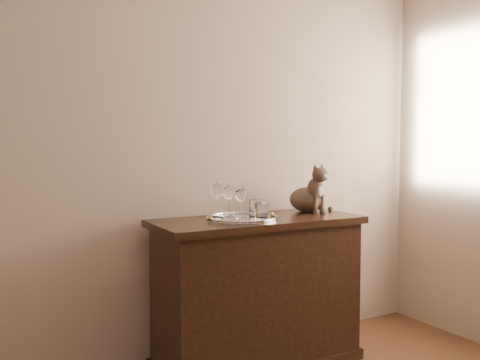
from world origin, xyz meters
The scene contains 9 objects.
wall_back centered at (0.00, 2.25, 1.35)m, with size 4.00×0.10×2.70m, color tan.
sideboard centered at (0.60, 1.94, 0.42)m, with size 1.20×0.50×0.85m, color black, non-canonical shape.
tray centered at (0.49, 1.93, 0.85)m, with size 0.40×0.40×0.01m, color silver.
wine_glass_a centered at (0.38, 2.01, 0.96)m, with size 0.08×0.08×0.20m, color white, non-canonical shape.
wine_glass_b centered at (0.47, 2.03, 0.95)m, with size 0.07×0.07×0.18m, color white, non-canonical shape.
wine_glass_d centered at (0.49, 1.93, 0.94)m, with size 0.07×0.07×0.17m, color white, non-canonical shape.
tumbler_a centered at (0.57, 1.84, 0.90)m, with size 0.08×0.08×0.09m, color white.
tumbler_c centered at (0.60, 1.94, 0.91)m, with size 0.09×0.09×0.10m, color silver.
cat centered at (1.01, 2.04, 1.00)m, with size 0.30×0.28×0.30m, color brown, non-canonical shape.
Camera 1 is at (-0.92, -0.65, 1.28)m, focal length 40.00 mm.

